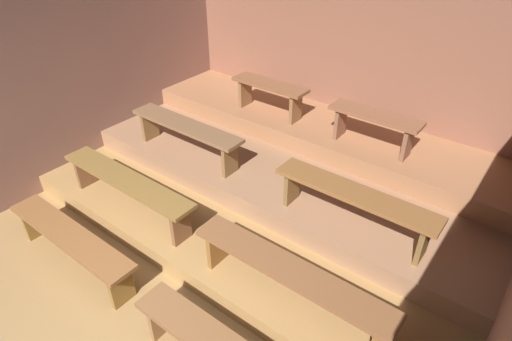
{
  "coord_description": "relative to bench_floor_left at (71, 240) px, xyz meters",
  "views": [
    {
      "loc": [
        2.45,
        -0.7,
        3.41
      ],
      "look_at": [
        -0.17,
        2.69,
        0.56
      ],
      "focal_mm": 29.74,
      "sensor_mm": 36.0,
      "label": 1
    }
  ],
  "objects": [
    {
      "name": "ground",
      "position": [
        1.08,
        1.58,
        -0.41
      ],
      "size": [
        6.1,
        5.37,
        0.08
      ],
      "primitive_type": "cube",
      "color": "#9C7545"
    },
    {
      "name": "wall_back",
      "position": [
        1.08,
        3.89,
        0.96
      ],
      "size": [
        6.1,
        0.06,
        2.65
      ],
      "primitive_type": "cube",
      "color": "brown",
      "rests_on": "ground"
    },
    {
      "name": "wall_left",
      "position": [
        -1.6,
        1.58,
        0.96
      ],
      "size": [
        0.06,
        5.37,
        2.65
      ],
      "primitive_type": "cube",
      "color": "brown",
      "rests_on": "ground"
    },
    {
      "name": "platform_lower",
      "position": [
        1.08,
        2.18,
        -0.25
      ],
      "size": [
        5.3,
        3.37,
        0.24
      ],
      "primitive_type": "cube",
      "color": "#A67B47",
      "rests_on": "ground"
    },
    {
      "name": "platform_middle",
      "position": [
        1.08,
        2.69,
        -0.0
      ],
      "size": [
        5.3,
        2.35,
        0.24
      ],
      "primitive_type": "cube",
      "color": "#9C6F4F",
      "rests_on": "platform_lower"
    },
    {
      "name": "platform_upper",
      "position": [
        1.08,
        3.29,
        0.24
      ],
      "size": [
        5.3,
        1.14,
        0.24
      ],
      "primitive_type": "cube",
      "color": "#A16A45",
      "rests_on": "platform_middle"
    },
    {
      "name": "bench_floor_left",
      "position": [
        0.0,
        0.0,
        0.0
      ],
      "size": [
        1.83,
        0.31,
        0.45
      ],
      "color": "brown",
      "rests_on": "ground"
    },
    {
      "name": "bench_lower_left",
      "position": [
        -0.04,
        0.8,
        0.25
      ],
      "size": [
        1.96,
        0.31,
        0.45
      ],
      "color": "brown",
      "rests_on": "platform_lower"
    },
    {
      "name": "bench_lower_right",
      "position": [
        2.19,
        0.8,
        0.25
      ],
      "size": [
        1.96,
        0.31,
        0.45
      ],
      "color": "brown",
      "rests_on": "platform_lower"
    },
    {
      "name": "bench_middle_left",
      "position": [
        -0.1,
        1.83,
        0.48
      ],
      "size": [
        1.7,
        0.31,
        0.45
      ],
      "color": "brown",
      "rests_on": "platform_middle"
    },
    {
      "name": "bench_middle_right",
      "position": [
        2.26,
        1.83,
        0.48
      ],
      "size": [
        1.7,
        0.31,
        0.45
      ],
      "color": "brown",
      "rests_on": "platform_middle"
    },
    {
      "name": "bench_upper_left",
      "position": [
        0.3,
        3.09,
        0.7
      ],
      "size": [
        1.12,
        0.31,
        0.45
      ],
      "color": "brown",
      "rests_on": "platform_upper"
    },
    {
      "name": "bench_upper_right",
      "position": [
        1.86,
        3.09,
        0.7
      ],
      "size": [
        1.12,
        0.31,
        0.45
      ],
      "color": "brown",
      "rests_on": "platform_upper"
    }
  ]
}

